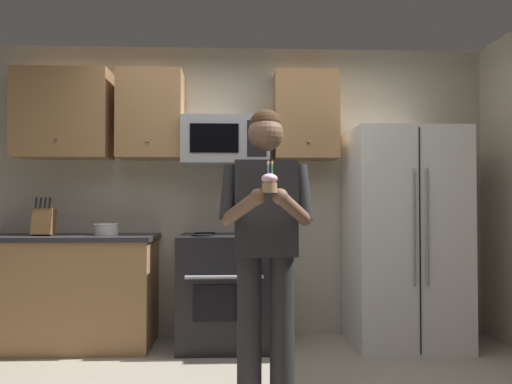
{
  "coord_description": "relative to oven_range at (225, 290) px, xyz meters",
  "views": [
    {
      "loc": [
        -0.07,
        -2.83,
        1.17
      ],
      "look_at": [
        0.06,
        0.23,
        1.25
      ],
      "focal_mm": 35.16,
      "sensor_mm": 36.0,
      "label": 1
    }
  ],
  "objects": [
    {
      "name": "wall_back",
      "position": [
        0.15,
        0.39,
        0.84
      ],
      "size": [
        4.4,
        0.1,
        2.6
      ],
      "primitive_type": "cube",
      "color": "#B7AD99",
      "rests_on": "ground"
    },
    {
      "name": "oven_range",
      "position": [
        0.0,
        0.0,
        0.0
      ],
      "size": [
        0.76,
        0.7,
        0.93
      ],
      "color": "black",
      "rests_on": "ground"
    },
    {
      "name": "microwave",
      "position": [
        0.0,
        0.12,
        1.26
      ],
      "size": [
        0.74,
        0.41,
        0.4
      ],
      "color": "#9EA0A5"
    },
    {
      "name": "refrigerator",
      "position": [
        1.5,
        -0.04,
        0.44
      ],
      "size": [
        0.9,
        0.75,
        1.8
      ],
      "color": "white",
      "rests_on": "ground"
    },
    {
      "name": "cabinet_row_upper",
      "position": [
        -0.57,
        0.17,
        1.49
      ],
      "size": [
        2.78,
        0.36,
        0.76
      ],
      "color": "#9E7247"
    },
    {
      "name": "counter_left",
      "position": [
        -1.3,
        0.02,
        0.0
      ],
      "size": [
        1.44,
        0.66,
        0.92
      ],
      "color": "#9E7247",
      "rests_on": "ground"
    },
    {
      "name": "knife_block",
      "position": [
        -1.48,
        -0.03,
        0.57
      ],
      "size": [
        0.16,
        0.15,
        0.32
      ],
      "color": "brown",
      "rests_on": "counter_left"
    },
    {
      "name": "bowl_large_white",
      "position": [
        -0.99,
        0.01,
        0.51
      ],
      "size": [
        0.2,
        0.2,
        0.09
      ],
      "color": "white",
      "rests_on": "counter_left"
    },
    {
      "name": "person",
      "position": [
        0.27,
        -1.14,
        0.53
      ],
      "size": [
        0.6,
        0.48,
        1.76
      ],
      "color": "#262628",
      "rests_on": "ground"
    },
    {
      "name": "cupcake",
      "position": [
        0.27,
        -1.47,
        0.83
      ],
      "size": [
        0.09,
        0.09,
        0.17
      ],
      "color": "#A87F56"
    }
  ]
}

